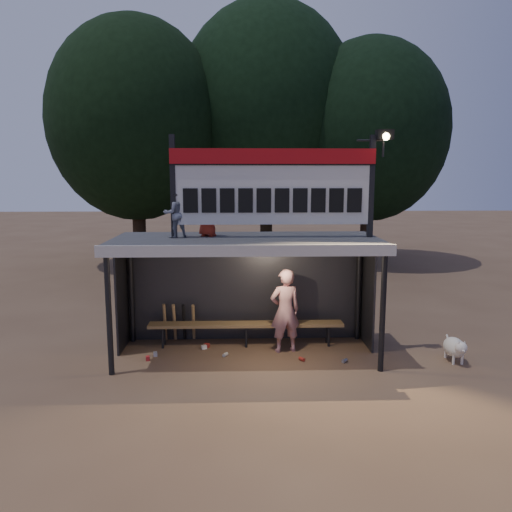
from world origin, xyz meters
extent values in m
plane|color=brown|center=(0.00, 0.00, 0.00)|extent=(80.00, 80.00, 0.00)
imported|color=silver|center=(0.77, 0.18, 0.84)|extent=(0.69, 0.53, 1.68)
imported|color=slate|center=(-1.34, 0.05, 2.77)|extent=(0.55, 0.51, 0.91)
imported|color=maroon|center=(-0.73, 0.22, 2.78)|extent=(0.53, 0.47, 0.92)
cube|color=#373739|center=(0.00, 0.00, 2.26)|extent=(5.00, 2.00, 0.12)
cube|color=silver|center=(0.00, -1.02, 2.22)|extent=(5.10, 0.06, 0.20)
cylinder|color=black|center=(-2.40, -0.90, 1.10)|extent=(0.10, 0.10, 2.20)
cylinder|color=black|center=(2.40, -0.90, 1.10)|extent=(0.10, 0.10, 2.20)
cylinder|color=black|center=(-2.40, 0.90, 1.10)|extent=(0.10, 0.10, 2.20)
cylinder|color=black|center=(2.40, 0.90, 1.10)|extent=(0.10, 0.10, 2.20)
cube|color=black|center=(0.00, 1.00, 1.10)|extent=(5.00, 0.04, 2.20)
cube|color=black|center=(-2.50, 0.50, 1.10)|extent=(0.04, 1.00, 2.20)
cube|color=black|center=(2.50, 0.50, 1.10)|extent=(0.04, 1.00, 2.20)
cylinder|color=black|center=(0.00, 1.00, 2.15)|extent=(5.00, 0.06, 0.06)
cube|color=black|center=(-1.35, 0.00, 3.27)|extent=(0.10, 0.10, 1.90)
cube|color=black|center=(2.35, 0.00, 3.27)|extent=(0.10, 0.10, 1.90)
cube|color=silver|center=(0.50, 0.00, 3.27)|extent=(3.80, 0.08, 1.40)
cube|color=#A10B10|center=(0.50, -0.05, 3.83)|extent=(3.80, 0.04, 0.28)
cube|color=black|center=(0.50, -0.06, 3.68)|extent=(3.80, 0.02, 0.03)
cube|color=black|center=(-1.03, -0.05, 3.02)|extent=(0.27, 0.03, 0.45)
cube|color=black|center=(-0.69, -0.05, 3.02)|extent=(0.27, 0.03, 0.45)
cube|color=black|center=(-0.35, -0.05, 3.02)|extent=(0.27, 0.03, 0.45)
cube|color=black|center=(-0.01, -0.05, 3.02)|extent=(0.27, 0.03, 0.45)
cube|color=black|center=(0.33, -0.05, 3.02)|extent=(0.27, 0.03, 0.45)
cube|color=black|center=(0.67, -0.05, 3.02)|extent=(0.27, 0.03, 0.45)
cube|color=black|center=(1.01, -0.05, 3.02)|extent=(0.27, 0.03, 0.45)
cube|color=black|center=(1.35, -0.05, 3.02)|extent=(0.27, 0.03, 0.45)
cube|color=black|center=(1.69, -0.05, 3.02)|extent=(0.27, 0.03, 0.45)
cube|color=black|center=(2.03, -0.05, 3.02)|extent=(0.27, 0.03, 0.45)
cylinder|color=black|center=(2.30, 0.00, 4.12)|extent=(0.50, 0.04, 0.04)
cylinder|color=black|center=(2.55, 0.00, 3.97)|extent=(0.04, 0.04, 0.30)
cube|color=black|center=(2.55, -0.05, 4.22)|extent=(0.30, 0.22, 0.18)
sphere|color=#FFD88C|center=(2.55, -0.14, 4.18)|extent=(0.14, 0.14, 0.14)
cube|color=olive|center=(0.00, 0.55, 0.45)|extent=(4.00, 0.35, 0.06)
cylinder|color=black|center=(-1.70, 0.43, 0.23)|extent=(0.05, 0.05, 0.45)
cylinder|color=black|center=(-1.70, 0.67, 0.23)|extent=(0.05, 0.05, 0.45)
cylinder|color=black|center=(0.00, 0.43, 0.23)|extent=(0.05, 0.05, 0.45)
cylinder|color=black|center=(0.00, 0.67, 0.23)|extent=(0.05, 0.05, 0.45)
cylinder|color=black|center=(1.70, 0.43, 0.23)|extent=(0.05, 0.05, 0.45)
cylinder|color=black|center=(1.70, 0.67, 0.23)|extent=(0.05, 0.05, 0.45)
cylinder|color=black|center=(-4.00, 10.00, 1.87)|extent=(0.50, 0.50, 3.74)
ellipsoid|color=black|center=(-4.00, 10.00, 5.53)|extent=(6.46, 6.46, 7.48)
cylinder|color=black|center=(1.00, 11.50, 2.09)|extent=(0.50, 0.50, 4.18)
ellipsoid|color=black|center=(1.00, 11.50, 6.18)|extent=(7.22, 7.22, 8.36)
cylinder|color=#301F15|center=(5.00, 10.50, 1.76)|extent=(0.50, 0.50, 3.52)
ellipsoid|color=black|center=(5.00, 10.50, 5.20)|extent=(6.08, 6.08, 7.04)
ellipsoid|color=silver|center=(3.92, -0.46, 0.27)|extent=(0.36, 0.58, 0.36)
sphere|color=white|center=(3.92, -0.74, 0.36)|extent=(0.22, 0.22, 0.22)
cone|color=beige|center=(3.92, -0.84, 0.34)|extent=(0.10, 0.10, 0.10)
cone|color=beige|center=(3.87, -0.76, 0.46)|extent=(0.06, 0.06, 0.07)
cone|color=beige|center=(3.97, -0.76, 0.46)|extent=(0.06, 0.06, 0.07)
cylinder|color=beige|center=(3.84, -0.64, 0.09)|extent=(0.05, 0.05, 0.18)
cylinder|color=#F0E3CF|center=(4.00, -0.64, 0.09)|extent=(0.05, 0.05, 0.18)
cylinder|color=silver|center=(3.84, -0.28, 0.09)|extent=(0.05, 0.05, 0.18)
cylinder|color=silver|center=(4.00, -0.28, 0.09)|extent=(0.05, 0.05, 0.18)
cylinder|color=beige|center=(3.92, -0.16, 0.34)|extent=(0.04, 0.16, 0.14)
cylinder|color=olive|center=(-1.70, 0.82, 0.43)|extent=(0.07, 0.27, 0.84)
cylinder|color=#9C7749|center=(-1.50, 0.82, 0.43)|extent=(0.07, 0.30, 0.83)
cylinder|color=black|center=(-1.30, 0.82, 0.43)|extent=(0.07, 0.33, 0.83)
cylinder|color=#997547|center=(-1.10, 0.82, 0.43)|extent=(0.08, 0.35, 0.82)
cube|color=#AB261D|center=(-0.80, 0.45, 0.04)|extent=(0.12, 0.09, 0.08)
cylinder|color=#A2A2A7|center=(1.84, -0.47, 0.04)|extent=(0.13, 0.13, 0.07)
cube|color=silver|center=(-0.86, 0.35, 0.04)|extent=(0.12, 0.10, 0.08)
cylinder|color=#A3261B|center=(1.05, -0.36, 0.04)|extent=(0.13, 0.13, 0.07)
cube|color=#B1B1B7|center=(-1.78, -0.01, 0.04)|extent=(0.09, 0.11, 0.08)
cylinder|color=beige|center=(-0.41, -0.08, 0.04)|extent=(0.12, 0.14, 0.07)
cube|color=#A31C1F|center=(-1.89, -0.24, 0.04)|extent=(0.09, 0.11, 0.08)
camera|label=1|loc=(-0.13, -9.36, 3.48)|focal=35.00mm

